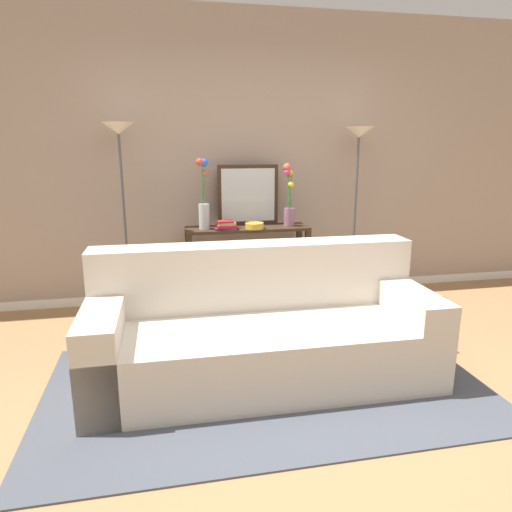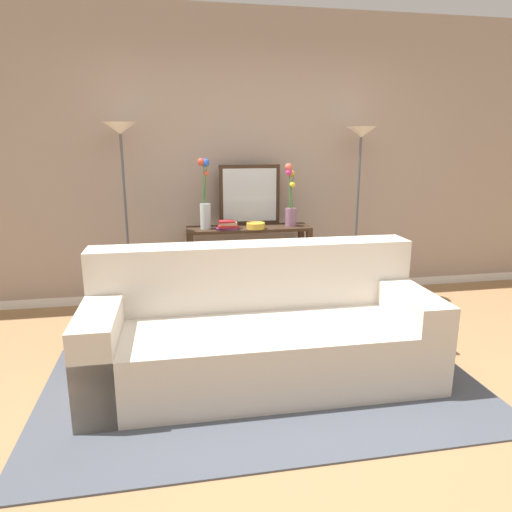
# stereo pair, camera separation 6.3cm
# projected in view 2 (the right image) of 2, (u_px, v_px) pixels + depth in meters

# --- Properties ---
(ground_plane) EXTENTS (16.00, 16.00, 0.02)m
(ground_plane) POSITION_uv_depth(u_px,v_px,m) (318.00, 410.00, 2.81)
(ground_plane) COLOR #9E754C
(back_wall) EXTENTS (12.00, 0.15, 2.80)m
(back_wall) POSITION_uv_depth(u_px,v_px,m) (252.00, 160.00, 4.62)
(back_wall) COLOR white
(back_wall) RESTS_ON ground
(area_rug) EXTENTS (2.84, 1.62, 0.01)m
(area_rug) POSITION_uv_depth(u_px,v_px,m) (264.00, 386.00, 3.05)
(area_rug) COLOR #474C56
(area_rug) RESTS_ON ground
(couch) EXTENTS (2.27, 0.92, 0.88)m
(couch) POSITION_uv_depth(u_px,v_px,m) (260.00, 333.00, 3.13)
(couch) COLOR beige
(couch) RESTS_ON ground
(console_table) EXTENTS (1.17, 0.34, 0.78)m
(console_table) POSITION_uv_depth(u_px,v_px,m) (249.00, 252.00, 4.47)
(console_table) COLOR #382619
(console_table) RESTS_ON ground
(floor_lamp_left) EXTENTS (0.28, 0.28, 1.74)m
(floor_lamp_left) POSITION_uv_depth(u_px,v_px,m) (123.00, 166.00, 4.04)
(floor_lamp_left) COLOR #4C4C51
(floor_lamp_left) RESTS_ON ground
(floor_lamp_right) EXTENTS (0.28, 0.28, 1.71)m
(floor_lamp_right) POSITION_uv_depth(u_px,v_px,m) (359.00, 166.00, 4.44)
(floor_lamp_right) COLOR #4C4C51
(floor_lamp_right) RESTS_ON ground
(wall_mirror) EXTENTS (0.59, 0.02, 0.58)m
(wall_mirror) POSITION_uv_depth(u_px,v_px,m) (250.00, 195.00, 4.48)
(wall_mirror) COLOR #382619
(wall_mirror) RESTS_ON console_table
(vase_tall_flowers) EXTENTS (0.11, 0.12, 0.65)m
(vase_tall_flowers) POSITION_uv_depth(u_px,v_px,m) (205.00, 201.00, 4.28)
(vase_tall_flowers) COLOR silver
(vase_tall_flowers) RESTS_ON console_table
(vase_short_flowers) EXTENTS (0.12, 0.13, 0.60)m
(vase_short_flowers) POSITION_uv_depth(u_px,v_px,m) (290.00, 199.00, 4.41)
(vase_short_flowers) COLOR gray
(vase_short_flowers) RESTS_ON console_table
(fruit_bowl) EXTENTS (0.18, 0.18, 0.06)m
(fruit_bowl) POSITION_uv_depth(u_px,v_px,m) (256.00, 226.00, 4.32)
(fruit_bowl) COLOR gold
(fruit_bowl) RESTS_ON console_table
(book_stack) EXTENTS (0.21, 0.14, 0.08)m
(book_stack) POSITION_uv_depth(u_px,v_px,m) (227.00, 226.00, 4.28)
(book_stack) COLOR #6B3360
(book_stack) RESTS_ON console_table
(book_row_under_console) EXTENTS (0.32, 0.16, 0.13)m
(book_row_under_console) POSITION_uv_depth(u_px,v_px,m) (217.00, 301.00, 4.53)
(book_row_under_console) COLOR #BC3328
(book_row_under_console) RESTS_ON ground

